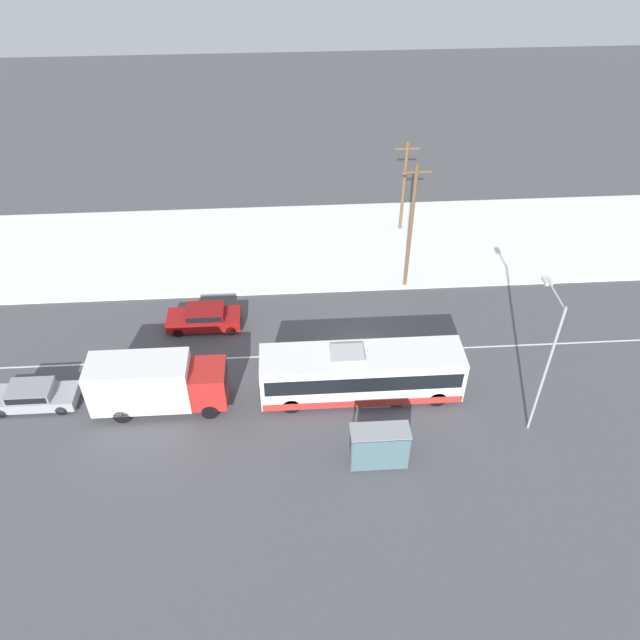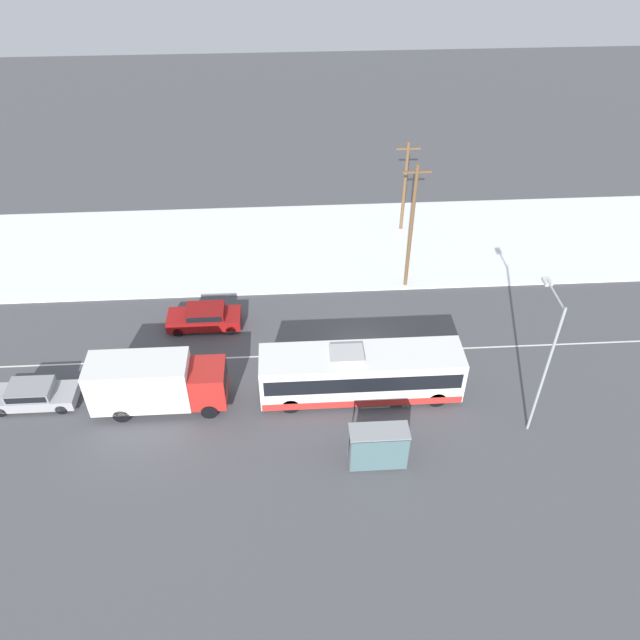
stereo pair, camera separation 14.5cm
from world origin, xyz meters
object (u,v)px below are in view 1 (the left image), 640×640
sedan_car (204,317)px  bus_shelter (380,445)px  utility_pole_snowlot (404,186)px  utility_pole_roadside (411,227)px  box_truck (155,383)px  city_bus (361,373)px  streetlamp (547,350)px  pedestrian_at_stop (395,432)px  parked_car_near_truck (33,395)px

sedan_car → bus_shelter: (9.45, -11.47, 0.88)m
utility_pole_snowlot → sedan_car: bearing=-142.5°
utility_pole_roadside → utility_pole_snowlot: 7.46m
box_truck → utility_pole_snowlot: utility_pole_snowlot is taller
city_bus → streetlamp: streetlamp is taller
streetlamp → utility_pole_snowlot: 20.24m
city_bus → pedestrian_at_stop: city_bus is taller
pedestrian_at_stop → utility_pole_snowlot: bearing=79.8°
pedestrian_at_stop → utility_pole_snowlot: size_ratio=0.26×
parked_car_near_truck → box_truck: bearing=-4.5°
parked_car_near_truck → sedan_car: bearing=34.7°
parked_car_near_truck → streetlamp: bearing=-6.2°
city_bus → bus_shelter: (0.33, -5.07, 0.12)m
bus_shelter → sedan_car: bearing=129.5°
streetlamp → utility_pole_roadside: size_ratio=0.91×
box_truck → streetlamp: 20.14m
utility_pole_roadside → utility_pole_snowlot: bearing=83.2°
sedan_car → utility_pole_roadside: utility_pole_roadside is taller
box_truck → parked_car_near_truck: box_truck is taller
city_bus → utility_pole_snowlot: 18.19m
city_bus → utility_pole_snowlot: (5.10, 17.31, 2.22)m
city_bus → sedan_car: size_ratio=2.41×
city_bus → streetlamp: 9.68m
pedestrian_at_stop → bus_shelter: 1.66m
parked_car_near_truck → utility_pole_roadside: bearing=23.6°
bus_shelter → utility_pole_roadside: bearing=75.5°
sedan_car → utility_pole_snowlot: utility_pole_snowlot is taller
bus_shelter → utility_pole_roadside: (3.89, 15.04, 3.02)m
pedestrian_at_stop → sedan_car: bearing=135.5°
city_bus → box_truck: size_ratio=1.53×
streetlamp → utility_pole_roadside: bearing=109.4°
box_truck → utility_pole_roadside: utility_pole_roadside is taller
box_truck → pedestrian_at_stop: size_ratio=3.93×
box_truck → streetlamp: bearing=-6.7°
streetlamp → parked_car_near_truck: bearing=173.8°
parked_car_near_truck → bus_shelter: size_ratio=1.55×
sedan_car → pedestrian_at_stop: pedestrian_at_stop is taller
sedan_car → utility_pole_snowlot: size_ratio=0.63×
parked_car_near_truck → pedestrian_at_stop: pedestrian_at_stop is taller
pedestrian_at_stop → streetlamp: (7.33, 1.27, 3.98)m
bus_shelter → streetlamp: size_ratio=0.36×
parked_car_near_truck → utility_pole_roadside: 24.49m
parked_car_near_truck → utility_pole_roadside: (22.15, 9.67, 3.95)m
pedestrian_at_stop → streetlamp: bearing=9.8°
city_bus → bus_shelter: bearing=-86.2°
streetlamp → sedan_car: bearing=153.2°
bus_shelter → utility_pole_snowlot: bearing=78.0°
pedestrian_at_stop → streetlamp: 8.44m
bus_shelter → streetlamp: streetlamp is taller
city_bus → utility_pole_roadside: 11.27m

